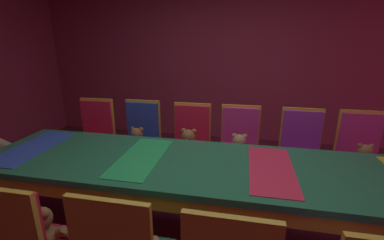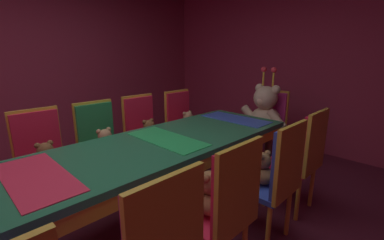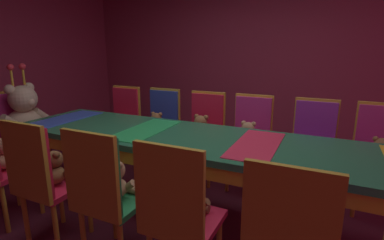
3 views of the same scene
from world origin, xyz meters
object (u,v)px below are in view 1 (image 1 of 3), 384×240
(chair_right_1, at_px, (301,147))
(teddy_right_2, at_px, (239,149))
(chair_right_4, at_px, (142,134))
(teddy_right_4, at_px, (137,141))
(teddy_right_0, at_px, (364,159))
(teddy_left_4, at_px, (43,230))
(chair_right_5, at_px, (96,132))
(teddy_right_3, at_px, (188,145))
(banquet_table, at_px, (203,172))
(chair_right_0, at_px, (359,150))
(chair_right_2, at_px, (239,142))
(teddy_left_3, at_px, (133,240))
(chair_right_3, at_px, (191,139))

(chair_right_1, xyz_separation_m, teddy_right_2, (-0.14, 0.62, -0.02))
(chair_right_4, height_order, teddy_right_4, chair_right_4)
(teddy_right_0, bearing_deg, teddy_left_4, -57.51)
(teddy_right_0, relative_size, chair_right_5, 0.28)
(teddy_right_3, distance_m, teddy_right_4, 0.59)
(banquet_table, distance_m, chair_right_0, 1.67)
(chair_right_2, bearing_deg, teddy_right_2, 0.00)
(chair_right_2, relative_size, chair_right_5, 1.00)
(banquet_table, distance_m, chair_right_2, 0.89)
(teddy_left_3, bearing_deg, chair_right_1, -36.93)
(teddy_left_3, bearing_deg, teddy_left_4, 92.39)
(chair_right_3, xyz_separation_m, chair_right_5, (0.00, 1.16, 0.00))
(banquet_table, relative_size, chair_right_0, 3.61)
(chair_right_0, height_order, chair_right_4, same)
(teddy_right_2, xyz_separation_m, chair_right_3, (0.14, 0.53, 0.02))
(chair_right_1, bearing_deg, teddy_right_3, -82.33)
(teddy_left_3, relative_size, teddy_right_4, 1.04)
(chair_right_1, bearing_deg, teddy_right_2, -76.84)
(chair_right_1, distance_m, chair_right_4, 1.73)
(chair_right_1, distance_m, teddy_right_2, 0.64)
(teddy_left_3, xyz_separation_m, chair_right_3, (1.54, -0.02, 0.02))
(chair_right_0, distance_m, teddy_right_2, 1.18)
(chair_right_0, distance_m, chair_right_4, 2.28)
(chair_right_0, relative_size, chair_right_4, 1.00)
(banquet_table, xyz_separation_m, teddy_left_3, (-0.70, 0.29, -0.08))
(teddy_left_4, distance_m, chair_right_1, 2.33)
(chair_right_2, bearing_deg, banquet_table, -16.86)
(teddy_left_4, xyz_separation_m, teddy_right_3, (1.41, -0.57, 0.01))
(teddy_left_4, distance_m, chair_right_0, 2.77)
(chair_right_5, bearing_deg, chair_right_1, 90.19)
(teddy_right_4, distance_m, chair_right_5, 0.58)
(chair_right_4, bearing_deg, chair_right_1, 89.40)
(chair_right_3, distance_m, chair_right_5, 1.16)
(teddy_left_4, relative_size, chair_right_2, 0.29)
(teddy_left_3, distance_m, chair_right_1, 1.93)
(teddy_right_2, distance_m, teddy_right_4, 1.11)
(teddy_right_0, xyz_separation_m, teddy_right_2, (-0.02, 1.17, 0.01))
(chair_right_5, bearing_deg, chair_right_0, 90.48)
(chair_right_4, bearing_deg, chair_right_3, 87.33)
(teddy_right_2, bearing_deg, chair_right_4, -98.33)
(teddy_left_4, xyz_separation_m, chair_right_0, (1.59, -2.27, 0.02))
(teddy_left_3, height_order, chair_right_1, chair_right_1)
(teddy_left_3, xyz_separation_m, teddy_left_4, (-0.02, 0.56, -0.00))
(chair_right_3, bearing_deg, chair_right_2, 90.86)
(teddy_right_3, xyz_separation_m, chair_right_4, (0.17, 0.59, 0.01))
(chair_right_2, distance_m, chair_right_5, 1.68)
(teddy_right_2, xyz_separation_m, teddy_right_4, (0.02, 1.11, -0.00))
(chair_right_3, height_order, teddy_right_3, chair_right_3)
(teddy_right_0, bearing_deg, chair_right_3, -93.94)
(chair_right_0, height_order, chair_right_3, same)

